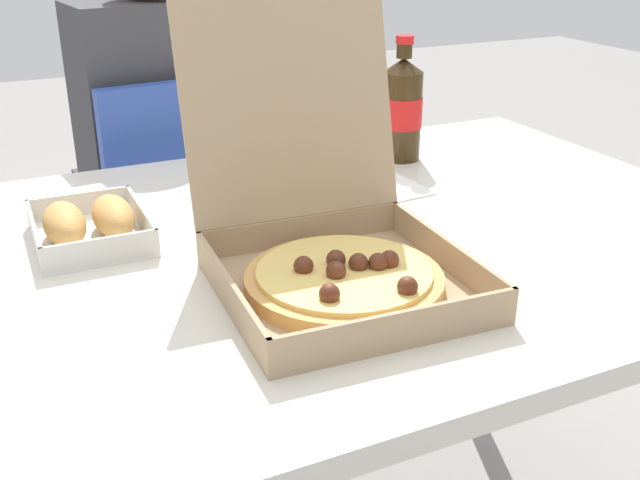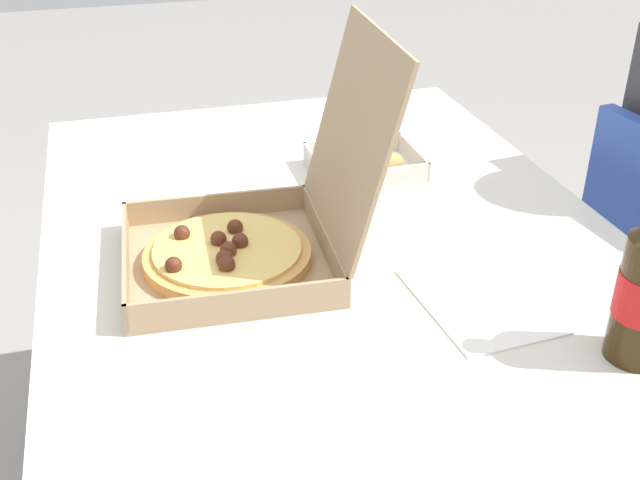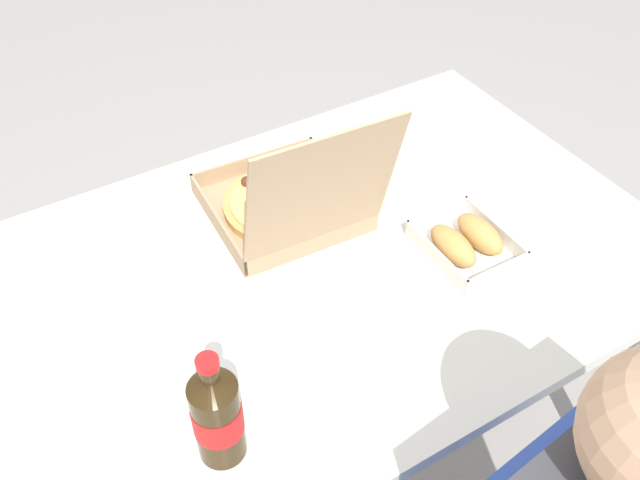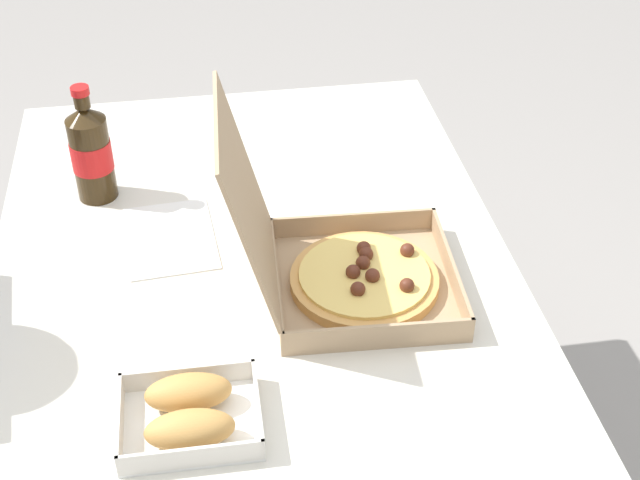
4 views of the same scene
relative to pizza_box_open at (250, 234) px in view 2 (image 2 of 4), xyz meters
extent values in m
cube|color=silver|center=(0.02, 0.14, -0.06)|extent=(1.36, 0.87, 0.03)
cylinder|color=#B7B7BC|center=(-0.59, -0.23, -0.42)|extent=(0.05, 0.05, 0.68)
cylinder|color=#B7B7BC|center=(-0.59, 0.50, -0.42)|extent=(0.05, 0.05, 0.68)
cylinder|color=#B2B2B7|center=(-0.15, 0.69, -0.54)|extent=(0.03, 0.03, 0.43)
cube|color=tan|center=(0.00, -0.03, -0.04)|extent=(0.30, 0.30, 0.01)
cube|color=tan|center=(-0.01, -0.17, -0.02)|extent=(0.29, 0.02, 0.04)
cube|color=tan|center=(-0.14, -0.03, -0.02)|extent=(0.02, 0.29, 0.04)
cube|color=tan|center=(0.14, -0.04, -0.02)|extent=(0.02, 0.29, 0.04)
cube|color=tan|center=(0.01, 0.11, -0.02)|extent=(0.29, 0.02, 0.04)
cube|color=tan|center=(0.01, 0.15, 0.14)|extent=(0.29, 0.09, 0.28)
cylinder|color=tan|center=(0.00, -0.03, -0.03)|extent=(0.24, 0.24, 0.02)
cylinder|color=#EAC666|center=(0.00, -0.03, -0.02)|extent=(0.21, 0.21, 0.01)
sphere|color=#562819|center=(0.00, -0.01, -0.01)|extent=(0.02, 0.02, 0.02)
sphere|color=#562819|center=(0.01, -0.03, -0.01)|extent=(0.02, 0.02, 0.02)
sphere|color=#562819|center=(0.04, -0.04, -0.01)|extent=(0.02, 0.02, 0.02)
sphere|color=#562819|center=(-0.02, -0.04, -0.01)|extent=(0.02, 0.02, 0.02)
sphere|color=#562819|center=(-0.05, -0.09, -0.01)|extent=(0.02, 0.02, 0.02)
sphere|color=#562819|center=(0.05, -0.04, -0.01)|extent=(0.02, 0.02, 0.02)
sphere|color=#562819|center=(0.04, -0.11, -0.01)|extent=(0.02, 0.02, 0.02)
sphere|color=#562819|center=(-0.05, -0.01, -0.01)|extent=(0.02, 0.02, 0.02)
cube|color=white|center=(-0.25, 0.26, -0.05)|extent=(0.15, 0.19, 0.00)
cube|color=silver|center=(-0.25, 0.16, -0.03)|extent=(0.15, 0.01, 0.03)
cube|color=silver|center=(-0.25, 0.35, -0.03)|extent=(0.15, 0.01, 0.03)
cube|color=silver|center=(-0.32, 0.26, -0.03)|extent=(0.01, 0.19, 0.03)
cube|color=silver|center=(-0.18, 0.26, -0.03)|extent=(0.01, 0.19, 0.03)
ellipsoid|color=tan|center=(-0.28, 0.26, -0.02)|extent=(0.06, 0.12, 0.05)
ellipsoid|color=tan|center=(-0.22, 0.26, -0.02)|extent=(0.06, 0.12, 0.05)
cube|color=white|center=(0.18, 0.27, -0.05)|extent=(0.22, 0.17, 0.00)
camera|label=1|loc=(-0.37, -0.75, 0.37)|focal=42.28mm
camera|label=2|loc=(0.95, -0.16, 0.53)|focal=43.30mm
camera|label=3|loc=(0.49, 0.94, 0.91)|focal=39.11mm
camera|label=4|loc=(-1.07, 0.21, 0.88)|focal=49.65mm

